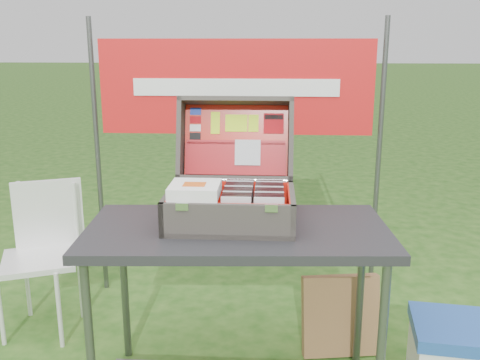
# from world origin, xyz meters

# --- Properties ---
(table) EXTENTS (1.31, 0.71, 0.80)m
(table) POSITION_xyz_m (0.08, 0.08, 0.40)
(table) COLOR black
(table) RESTS_ON ground
(table_top) EXTENTS (1.31, 0.71, 0.04)m
(table_top) POSITION_xyz_m (0.08, 0.08, 0.78)
(table_top) COLOR black
(table_top) RESTS_ON ground
(table_leg_fl) EXTENTS (0.04, 0.04, 0.76)m
(table_leg_fl) POSITION_xyz_m (-0.50, -0.18, 0.38)
(table_leg_fl) COLOR #59595B
(table_leg_fl) RESTS_ON ground
(table_leg_fr) EXTENTS (0.04, 0.04, 0.76)m
(table_leg_fr) POSITION_xyz_m (0.65, -0.18, 0.38)
(table_leg_fr) COLOR #59595B
(table_leg_fr) RESTS_ON ground
(table_leg_bl) EXTENTS (0.04, 0.04, 0.76)m
(table_leg_bl) POSITION_xyz_m (-0.50, 0.34, 0.38)
(table_leg_bl) COLOR #59595B
(table_leg_bl) RESTS_ON ground
(table_leg_br) EXTENTS (0.04, 0.04, 0.76)m
(table_leg_br) POSITION_xyz_m (0.65, 0.34, 0.38)
(table_leg_br) COLOR #59595B
(table_leg_br) RESTS_ON ground
(suitcase) EXTENTS (0.54, 0.55, 0.50)m
(suitcase) POSITION_xyz_m (0.04, 0.18, 1.05)
(suitcase) COLOR #514B43
(suitcase) RESTS_ON table
(suitcase_base_bottom) EXTENTS (0.54, 0.39, 0.02)m
(suitcase_base_bottom) POSITION_xyz_m (0.04, 0.12, 0.81)
(suitcase_base_bottom) COLOR #514B43
(suitcase_base_bottom) RESTS_ON table_top
(suitcase_base_wall_front) EXTENTS (0.54, 0.02, 0.15)m
(suitcase_base_wall_front) POSITION_xyz_m (0.04, -0.06, 0.87)
(suitcase_base_wall_front) COLOR #514B43
(suitcase_base_wall_front) RESTS_ON table_top
(suitcase_base_wall_back) EXTENTS (0.54, 0.02, 0.15)m
(suitcase_base_wall_back) POSITION_xyz_m (0.04, 0.30, 0.87)
(suitcase_base_wall_back) COLOR #514B43
(suitcase_base_wall_back) RESTS_ON table_top
(suitcase_base_wall_left) EXTENTS (0.02, 0.39, 0.15)m
(suitcase_base_wall_left) POSITION_xyz_m (-0.22, 0.12, 0.87)
(suitcase_base_wall_left) COLOR #514B43
(suitcase_base_wall_left) RESTS_ON table_top
(suitcase_base_wall_right) EXTENTS (0.02, 0.39, 0.15)m
(suitcase_base_wall_right) POSITION_xyz_m (0.30, 0.12, 0.87)
(suitcase_base_wall_right) COLOR #514B43
(suitcase_base_wall_right) RESTS_ON table_top
(suitcase_liner_floor) EXTENTS (0.50, 0.34, 0.01)m
(suitcase_liner_floor) POSITION_xyz_m (0.04, 0.12, 0.82)
(suitcase_liner_floor) COLOR red
(suitcase_liner_floor) RESTS_ON suitcase_base_bottom
(suitcase_latch_left) EXTENTS (0.05, 0.01, 0.03)m
(suitcase_latch_left) POSITION_xyz_m (-0.13, -0.07, 0.93)
(suitcase_latch_left) COLOR silver
(suitcase_latch_left) RESTS_ON suitcase_base_wall_front
(suitcase_latch_right) EXTENTS (0.05, 0.01, 0.03)m
(suitcase_latch_right) POSITION_xyz_m (0.22, -0.07, 0.93)
(suitcase_latch_right) COLOR silver
(suitcase_latch_right) RESTS_ON suitcase_base_wall_front
(suitcase_hinge) EXTENTS (0.49, 0.02, 0.02)m
(suitcase_hinge) POSITION_xyz_m (0.04, 0.31, 0.94)
(suitcase_hinge) COLOR silver
(suitcase_hinge) RESTS_ON suitcase_base_wall_back
(suitcase_lid_back) EXTENTS (0.54, 0.12, 0.38)m
(suitcase_lid_back) POSITION_xyz_m (0.04, 0.50, 1.09)
(suitcase_lid_back) COLOR #514B43
(suitcase_lid_back) RESTS_ON suitcase_base_wall_back
(suitcase_lid_rim_far) EXTENTS (0.54, 0.15, 0.06)m
(suitcase_lid_rim_far) POSITION_xyz_m (0.04, 0.48, 1.29)
(suitcase_lid_rim_far) COLOR #514B43
(suitcase_lid_rim_far) RESTS_ON suitcase_lid_back
(suitcase_lid_rim_near) EXTENTS (0.54, 0.15, 0.06)m
(suitcase_lid_rim_near) POSITION_xyz_m (0.04, 0.39, 0.93)
(suitcase_lid_rim_near) COLOR #514B43
(suitcase_lid_rim_near) RESTS_ON suitcase_lid_back
(suitcase_lid_rim_left) EXTENTS (0.02, 0.24, 0.41)m
(suitcase_lid_rim_left) POSITION_xyz_m (-0.22, 0.44, 1.11)
(suitcase_lid_rim_left) COLOR #514B43
(suitcase_lid_rim_left) RESTS_ON suitcase_lid_back
(suitcase_lid_rim_right) EXTENTS (0.02, 0.24, 0.41)m
(suitcase_lid_rim_right) POSITION_xyz_m (0.30, 0.44, 1.11)
(suitcase_lid_rim_right) COLOR #514B43
(suitcase_lid_rim_right) RESTS_ON suitcase_lid_back
(suitcase_lid_liner) EXTENTS (0.50, 0.10, 0.33)m
(suitcase_lid_liner) POSITION_xyz_m (0.04, 0.48, 1.10)
(suitcase_lid_liner) COLOR red
(suitcase_lid_liner) RESTS_ON suitcase_lid_back
(suitcase_liner_wall_front) EXTENTS (0.50, 0.01, 0.12)m
(suitcase_liner_wall_front) POSITION_xyz_m (0.04, -0.05, 0.88)
(suitcase_liner_wall_front) COLOR red
(suitcase_liner_wall_front) RESTS_ON suitcase_base_bottom
(suitcase_liner_wall_back) EXTENTS (0.50, 0.01, 0.12)m
(suitcase_liner_wall_back) POSITION_xyz_m (0.04, 0.29, 0.88)
(suitcase_liner_wall_back) COLOR red
(suitcase_liner_wall_back) RESTS_ON suitcase_base_bottom
(suitcase_liner_wall_left) EXTENTS (0.01, 0.34, 0.12)m
(suitcase_liner_wall_left) POSITION_xyz_m (-0.20, 0.12, 0.88)
(suitcase_liner_wall_left) COLOR red
(suitcase_liner_wall_left) RESTS_ON suitcase_base_bottom
(suitcase_liner_wall_right) EXTENTS (0.01, 0.34, 0.12)m
(suitcase_liner_wall_right) POSITION_xyz_m (0.29, 0.12, 0.88)
(suitcase_liner_wall_right) COLOR red
(suitcase_liner_wall_right) RESTS_ON suitcase_base_bottom
(suitcase_lid_pocket) EXTENTS (0.48, 0.07, 0.16)m
(suitcase_lid_pocket) POSITION_xyz_m (0.04, 0.44, 1.02)
(suitcase_lid_pocket) COLOR #990B0F
(suitcase_lid_pocket) RESTS_ON suitcase_lid_liner
(suitcase_pocket_edge) EXTENTS (0.47, 0.02, 0.02)m
(suitcase_pocket_edge) POSITION_xyz_m (0.04, 0.45, 1.09)
(suitcase_pocket_edge) COLOR #990B0F
(suitcase_pocket_edge) RESTS_ON suitcase_lid_pocket
(suitcase_pocket_cd) EXTENTS (0.12, 0.04, 0.12)m
(suitcase_pocket_cd) POSITION_xyz_m (0.10, 0.43, 1.05)
(suitcase_pocket_cd) COLOR silver
(suitcase_pocket_cd) RESTS_ON suitcase_lid_pocket
(lid_sticker_cc_a) EXTENTS (0.05, 0.01, 0.03)m
(lid_sticker_cc_a) POSITION_xyz_m (-0.15, 0.51, 1.23)
(lid_sticker_cc_a) COLOR #1933B2
(lid_sticker_cc_a) RESTS_ON suitcase_lid_liner
(lid_sticker_cc_b) EXTENTS (0.05, 0.01, 0.03)m
(lid_sticker_cc_b) POSITION_xyz_m (-0.15, 0.50, 1.19)
(lid_sticker_cc_b) COLOR #A40006
(lid_sticker_cc_b) RESTS_ON suitcase_lid_liner
(lid_sticker_cc_c) EXTENTS (0.05, 0.01, 0.03)m
(lid_sticker_cc_c) POSITION_xyz_m (-0.15, 0.49, 1.15)
(lid_sticker_cc_c) COLOR white
(lid_sticker_cc_c) RESTS_ON suitcase_lid_liner
(lid_sticker_cc_d) EXTENTS (0.05, 0.01, 0.03)m
(lid_sticker_cc_d) POSITION_xyz_m (-0.15, 0.48, 1.12)
(lid_sticker_cc_d) COLOR black
(lid_sticker_cc_d) RESTS_ON suitcase_lid_liner
(lid_card_neon_tall) EXTENTS (0.04, 0.03, 0.10)m
(lid_card_neon_tall) POSITION_xyz_m (-0.06, 0.50, 1.18)
(lid_card_neon_tall) COLOR #C4FA12
(lid_card_neon_tall) RESTS_ON suitcase_lid_liner
(lid_card_neon_main) EXTENTS (0.11, 0.02, 0.08)m
(lid_card_neon_main) POSITION_xyz_m (0.04, 0.50, 1.18)
(lid_card_neon_main) COLOR #C4FA12
(lid_card_neon_main) RESTS_ON suitcase_lid_liner
(lid_card_neon_small) EXTENTS (0.05, 0.02, 0.08)m
(lid_card_neon_small) POSITION_xyz_m (0.13, 0.50, 1.18)
(lid_card_neon_small) COLOR #C4FA12
(lid_card_neon_small) RESTS_ON suitcase_lid_liner
(lid_sticker_band) EXTENTS (0.10, 0.03, 0.09)m
(lid_sticker_band) POSITION_xyz_m (0.22, 0.50, 1.18)
(lid_sticker_band) COLOR #A40006
(lid_sticker_band) RESTS_ON suitcase_lid_liner
(lid_sticker_band_bar) EXTENTS (0.09, 0.01, 0.02)m
(lid_sticker_band_bar) POSITION_xyz_m (0.22, 0.51, 1.21)
(lid_sticker_band_bar) COLOR black
(lid_sticker_band_bar) RESTS_ON suitcase_lid_liner
(cd_left_0) EXTENTS (0.12, 0.01, 0.14)m
(cd_left_0) POSITION_xyz_m (0.08, -0.03, 0.89)
(cd_left_0) COLOR silver
(cd_left_0) RESTS_ON suitcase_liner_floor
(cd_left_1) EXTENTS (0.12, 0.01, 0.14)m
(cd_left_1) POSITION_xyz_m (0.08, -0.01, 0.89)
(cd_left_1) COLOR black
(cd_left_1) RESTS_ON suitcase_liner_floor
(cd_left_2) EXTENTS (0.12, 0.01, 0.14)m
(cd_left_2) POSITION_xyz_m (0.08, 0.02, 0.89)
(cd_left_2) COLOR black
(cd_left_2) RESTS_ON suitcase_liner_floor
(cd_left_3) EXTENTS (0.12, 0.01, 0.14)m
(cd_left_3) POSITION_xyz_m (0.08, 0.04, 0.89)
(cd_left_3) COLOR black
(cd_left_3) RESTS_ON suitcase_liner_floor
(cd_left_4) EXTENTS (0.12, 0.01, 0.14)m
(cd_left_4) POSITION_xyz_m (0.08, 0.06, 0.89)
(cd_left_4) COLOR silver
(cd_left_4) RESTS_ON suitcase_liner_floor
(cd_left_5) EXTENTS (0.12, 0.01, 0.14)m
(cd_left_5) POSITION_xyz_m (0.08, 0.08, 0.89)
(cd_left_5) COLOR black
(cd_left_5) RESTS_ON suitcase_liner_floor
(cd_left_6) EXTENTS (0.12, 0.01, 0.14)m
(cd_left_6) POSITION_xyz_m (0.08, 0.10, 0.89)
(cd_left_6) COLOR black
(cd_left_6) RESTS_ON suitcase_liner_floor
(cd_left_7) EXTENTS (0.12, 0.01, 0.14)m
(cd_left_7) POSITION_xyz_m (0.08, 0.12, 0.89)
(cd_left_7) COLOR black
(cd_left_7) RESTS_ON suitcase_liner_floor
(cd_left_8) EXTENTS (0.12, 0.01, 0.14)m
(cd_left_8) POSITION_xyz_m (0.08, 0.14, 0.89)
(cd_left_8) COLOR silver
(cd_left_8) RESTS_ON suitcase_liner_floor
(cd_left_9) EXTENTS (0.12, 0.01, 0.14)m
(cd_left_9) POSITION_xyz_m (0.08, 0.16, 0.89)
(cd_left_9) COLOR black
(cd_left_9) RESTS_ON suitcase_liner_floor
(cd_left_10) EXTENTS (0.12, 0.01, 0.14)m
(cd_left_10) POSITION_xyz_m (0.08, 0.19, 0.89)
(cd_left_10) COLOR black
(cd_left_10) RESTS_ON suitcase_liner_floor
(cd_left_11) EXTENTS (0.12, 0.01, 0.14)m
(cd_left_11) POSITION_xyz_m (0.08, 0.21, 0.89)
(cd_left_11) COLOR black
(cd_left_11) RESTS_ON suitcase_liner_floor
(cd_left_12) EXTENTS (0.12, 0.01, 0.14)m
(cd_left_12) POSITION_xyz_m (0.08, 0.23, 0.89)
(cd_left_12) COLOR silver
(cd_left_12) RESTS_ON suitcase_liner_floor
(cd_left_13) EXTENTS (0.12, 0.01, 0.14)m
(cd_left_13) POSITION_xyz_m (0.08, 0.25, 0.89)
(cd_left_13) COLOR black
(cd_left_13) RESTS_ON suitcase_liner_floor
(cd_right_0) EXTENTS (0.12, 0.01, 0.14)m
(cd_right_0) POSITION_xyz_m (0.21, -0.03, 0.89)
(cd_right_0) COLOR silver
(cd_right_0) RESTS_ON suitcase_liner_floor
(cd_right_1) EXTENTS (0.12, 0.01, 0.14)m
(cd_right_1) POSITION_xyz_m (0.21, -0.01, 0.89)
(cd_right_1) COLOR black
(cd_right_1) RESTS_ON suitcase_liner_floor
(cd_right_2) EXTENTS (0.12, 0.01, 0.14)m
(cd_right_2) POSITION_xyz_m (0.21, 0.02, 0.89)
(cd_right_2) COLOR black
(cd_right_2) RESTS_ON suitcase_liner_floor
(cd_right_3) EXTENTS (0.12, 0.01, 0.14)m
(cd_right_3) POSITION_xyz_m (0.21, 0.04, 0.89)
(cd_right_3) COLOR black
(cd_right_3) RESTS_ON suitcase_liner_floor
(cd_right_4) EXTENTS (0.12, 0.01, 0.14)m
(cd_right_4) POSITION_xyz_m (0.21, 0.06, 0.89)
(cd_right_4) COLOR silver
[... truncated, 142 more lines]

